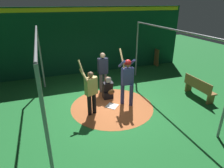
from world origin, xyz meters
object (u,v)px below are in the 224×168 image
catcher (108,90)px  umpire (103,70)px  batter (127,78)px  bench (199,88)px  visitor (91,90)px  home_plate (112,106)px  bat_rack (156,58)px

catcher → umpire: size_ratio=0.54×
batter → bench: bearing=81.9°
visitor → bench: visitor is taller
home_plate → bench: size_ratio=0.27×
umpire → bat_rack: umpire is taller
bench → catcher: bearing=-108.3°
batter → umpire: 1.54m
visitor → bat_rack: visitor is taller
visitor → bat_rack: 6.83m
home_plate → bat_rack: bat_rack is taller
batter → bat_rack: 5.63m
umpire → batter: bearing=19.5°
umpire → bench: (1.89, 3.63, -0.58)m
umpire → bench: 4.14m
catcher → home_plate: bearing=-6.0°
batter → catcher: (-0.76, -0.52, -0.75)m
umpire → bench: umpire is taller
bat_rack → batter: bearing=-43.1°
catcher → visitor: (0.97, -0.94, 0.56)m
batter → umpire: (-1.45, -0.51, -0.12)m
bench → bat_rack: bearing=171.2°
home_plate → bat_rack: bearing=132.5°
batter → umpire: bearing=-160.5°
batter → bat_rack: size_ratio=2.07×
catcher → bat_rack: size_ratio=0.93×
umpire → catcher: bearing=-0.5°
batter → catcher: bearing=-145.8°
batter → bat_rack: (-4.09, 3.82, -0.65)m
batter → catcher: size_ratio=2.24×
home_plate → visitor: 1.30m
bat_rack → bench: size_ratio=0.69×
umpire → home_plate: bearing=-3.3°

